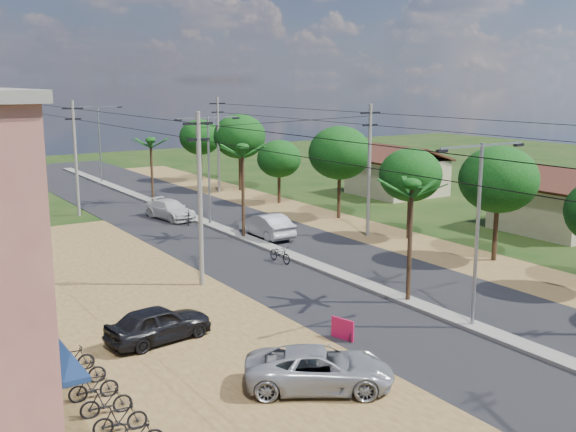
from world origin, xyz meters
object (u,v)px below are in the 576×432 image
object	(u,v)px
car_parked_dark	(159,324)
car_white_far	(170,210)
car_silver_mid	(266,226)
car_parked_silver	(319,370)
roadside_sign	(343,330)
parked_scooter_row	(128,428)

from	to	relation	value
car_parked_dark	car_white_far	bearing A→B (deg)	-31.85
car_silver_mid	car_white_far	distance (m)	9.74
car_silver_mid	car_parked_silver	world-z (taller)	car_silver_mid
car_silver_mid	roadside_sign	bearing A→B (deg)	69.54
car_silver_mid	parked_scooter_row	bearing A→B (deg)	51.20
car_parked_dark	roadside_sign	distance (m)	7.53
car_parked_dark	parked_scooter_row	xyz separation A→B (m)	(-3.84, -6.91, -0.25)
car_parked_silver	parked_scooter_row	bearing A→B (deg)	121.09
car_parked_silver	parked_scooter_row	world-z (taller)	car_parked_silver
car_white_far	car_parked_dark	distance (m)	25.04
car_parked_silver	roadside_sign	bearing A→B (deg)	-15.09
car_parked_dark	roadside_sign	world-z (taller)	car_parked_dark
car_white_far	car_parked_silver	bearing A→B (deg)	-113.87
car_silver_mid	car_white_far	bearing A→B (deg)	-70.69
roadside_sign	parked_scooter_row	world-z (taller)	parked_scooter_row
parked_scooter_row	roadside_sign	bearing A→B (deg)	16.03
car_parked_dark	roadside_sign	xyz separation A→B (m)	(6.39, -3.97, -0.29)
car_silver_mid	car_parked_silver	xyz separation A→B (m)	(-10.43, -20.60, -0.11)
car_parked_dark	parked_scooter_row	size ratio (longest dim) A/B	0.36
car_parked_silver	roadside_sign	size ratio (longest dim) A/B	4.74
roadside_sign	parked_scooter_row	size ratio (longest dim) A/B	0.09
roadside_sign	parked_scooter_row	distance (m)	10.64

